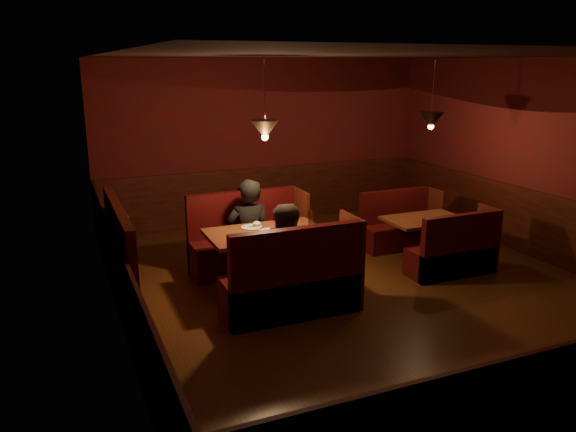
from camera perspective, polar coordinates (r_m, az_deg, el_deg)
name	(u,v)px	position (r m, az deg, el deg)	size (l,w,h in m)	color
room	(342,210)	(6.97, 5.54, 0.57)	(6.02, 7.02, 2.92)	#512F12
main_table	(267,245)	(7.07, -2.13, -2.95)	(1.46, 0.89, 1.02)	#5D2F16
main_bench_far	(248,245)	(7.90, -4.13, -2.96)	(1.61, 0.57, 1.09)	black
main_bench_near	(295,287)	(6.44, 0.67, -7.20)	(1.61, 0.57, 1.09)	black
second_table	(424,229)	(8.43, 13.66, -1.29)	(1.13, 0.72, 0.64)	#5D2F16
second_bench_far	(399,229)	(9.02, 11.19, -1.31)	(1.25, 0.47, 0.90)	black
second_bench_near	(455,255)	(8.00, 16.59, -3.82)	(1.25, 0.47, 0.90)	black
diner_a	(248,216)	(7.48, -4.06, 0.01)	(0.62, 0.41, 1.70)	black
diner_b	(290,242)	(6.50, 0.17, -2.69)	(0.78, 0.61, 1.61)	#36322B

